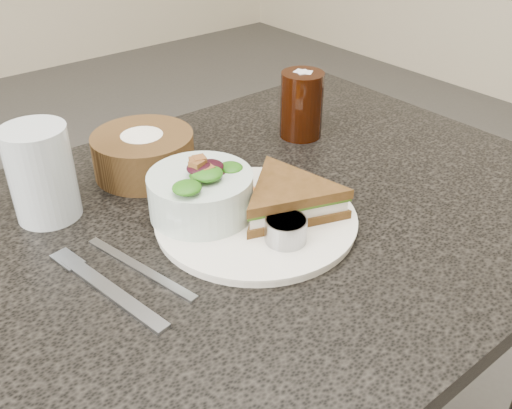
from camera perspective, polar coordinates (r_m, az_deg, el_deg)
The scene contains 11 objects.
dining_table at distance 1.04m, azimuth -0.73°, elevation -18.64°, with size 1.00×0.70×0.75m, color black.
dinner_plate at distance 0.77m, azimuth -0.00°, elevation -1.53°, with size 0.27×0.27×0.01m, color silver.
sandwich at distance 0.76m, azimuth 3.27°, elevation 0.60°, with size 0.17×0.17×0.05m, color #543418, non-canonical shape.
salad_bowl at distance 0.75m, azimuth -5.58°, elevation 1.76°, with size 0.14×0.14×0.08m, color silver, non-canonical shape.
dressing_ramekin at distance 0.71m, azimuth 3.01°, elevation -2.59°, with size 0.05×0.05×0.03m, color gray.
orange_wedge at distance 0.81m, azimuth -2.00°, elevation 2.16°, with size 0.06×0.06×0.03m, color orange.
fork at distance 0.68m, azimuth -14.16°, elevation -8.50°, with size 0.02×0.18×0.00m, color #9FA4AF.
knife at distance 0.70m, azimuth -11.52°, elevation -6.24°, with size 0.01×0.18×0.00m, color #979AA2.
bread_basket at distance 0.89m, azimuth -11.23°, elevation 5.66°, with size 0.15×0.15×0.09m, color #53391D, non-canonical shape.
cola_glass at distance 0.99m, azimuth 4.59°, elevation 10.22°, with size 0.07×0.07×0.13m, color black, non-canonical shape.
water_glass at distance 0.81m, azimuth -20.66°, elevation 2.94°, with size 0.09×0.09×0.13m, color silver.
Camera 1 is at (-0.40, -0.52, 1.18)m, focal length 40.00 mm.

